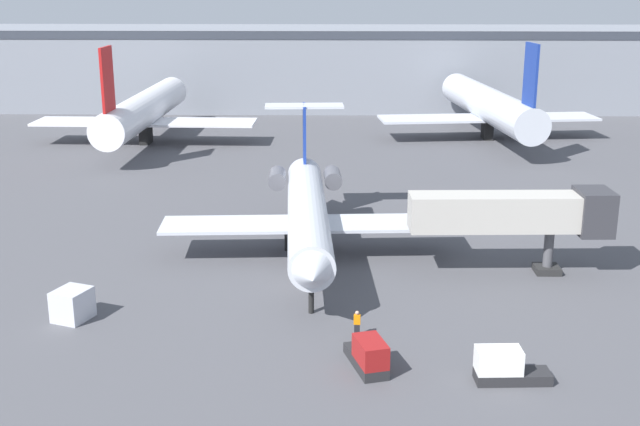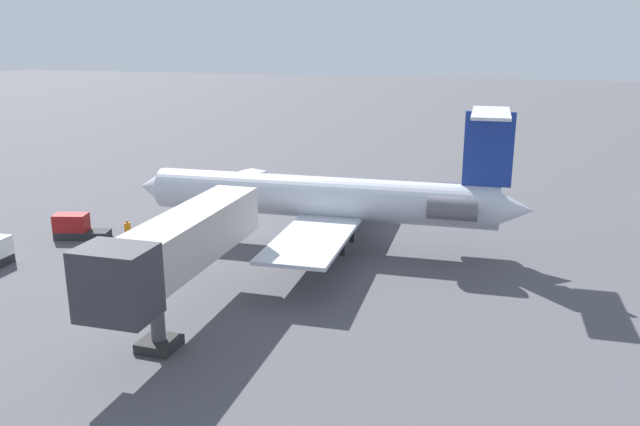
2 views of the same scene
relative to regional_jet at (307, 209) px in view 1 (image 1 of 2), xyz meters
The scene contains 10 objects.
ground_plane 7.28m from the regional_jet, 91.64° to the right, with size 400.00×400.00×0.10m, color #4C4C51.
regional_jet is the anchor object (origin of this frame).
jet_bridge 16.04m from the regional_jet, 12.43° to the right, with size 14.48×3.40×6.22m.
ground_crew_marshaller 15.42m from the regional_jet, 76.65° to the right, with size 0.42×0.29×1.69m.
baggage_tug_lead 23.23m from the regional_jet, 60.87° to the right, with size 4.06×1.58×1.90m.
baggage_tug_trailing 19.54m from the regional_jet, 77.99° to the right, with size 2.47×4.23×1.90m.
cargo_container_uld 19.19m from the regional_jet, 138.99° to the right, with size 2.58×2.74×1.98m.
terminal_building 76.29m from the regional_jet, 90.13° to the left, with size 159.73×19.88×12.85m.
parked_airliner_west_end 48.97m from the regional_jet, 117.41° to the left, with size 28.56×33.95×13.58m.
parked_airliner_west_mid 52.61m from the regional_jet, 64.89° to the left, with size 29.35×34.63×13.74m.
Camera 1 is at (2.40, -53.02, 20.74)m, focal length 45.41 mm.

